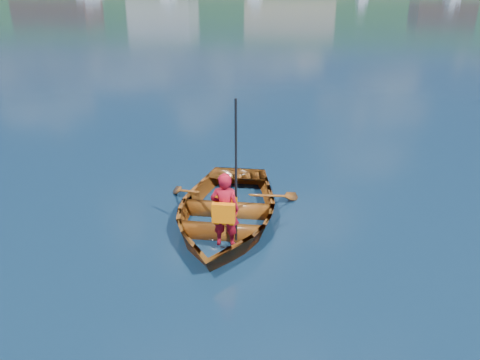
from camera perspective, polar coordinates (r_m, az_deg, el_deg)
ground at (r=8.02m, az=3.84°, el=-5.63°), size 600.00×600.00×0.00m
rowboat at (r=8.03m, az=-1.85°, el=-3.75°), size 2.56×3.58×0.74m
child_paddler at (r=7.00m, az=-1.84°, el=-3.61°), size 0.43×0.34×2.25m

